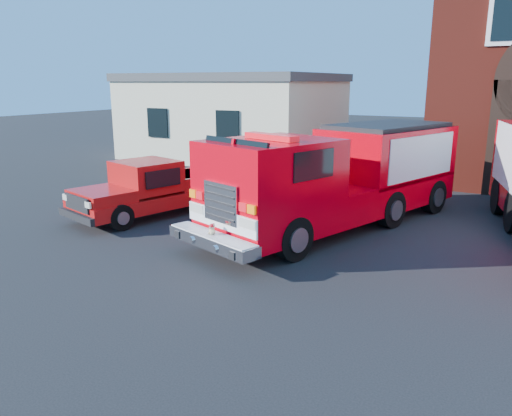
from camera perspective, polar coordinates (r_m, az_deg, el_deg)
The scene contains 4 objects.
ground at distance 12.09m, azimuth 2.73°, elevation -4.75°, with size 100.00×100.00×0.00m, color black.
side_building at distance 27.22m, azimuth -2.38°, elevation 10.56°, with size 10.20×8.20×4.35m.
fire_engine at distance 13.90m, azimuth 9.75°, elevation 3.64°, with size 5.24×9.27×2.76m.
pickup_truck at distance 15.41m, azimuth -11.57°, elevation 2.16°, with size 3.15×5.39×1.66m.
Camera 1 is at (4.96, -10.31, 3.92)m, focal length 35.00 mm.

